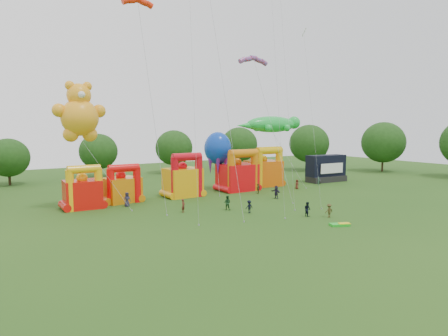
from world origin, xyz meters
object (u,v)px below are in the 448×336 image
spectator_0 (127,199)px  teddy_bear_kite (95,150)px  bouncy_castle_2 (183,180)px  spectator_4 (258,189)px  bouncy_castle_0 (83,192)px  octopus_kite (218,162)px  stage_trailer (326,169)px  gecko_kite (281,144)px

spectator_0 → teddy_bear_kite: bearing=175.0°
bouncy_castle_2 → teddy_bear_kite: size_ratio=0.41×
bouncy_castle_2 → spectator_4: bearing=-19.6°
bouncy_castle_0 → spectator_4: 26.13m
octopus_kite → stage_trailer: bearing=-4.8°
bouncy_castle_2 → octopus_kite: (7.24, 1.88, 2.22)m
spectator_4 → gecko_kite: bearing=-176.6°
octopus_kite → spectator_0: size_ratio=5.09×
bouncy_castle_0 → stage_trailer: size_ratio=0.71×
bouncy_castle_2 → spectator_4: (11.06, -3.95, -1.73)m
stage_trailer → octopus_kite: 23.07m
stage_trailer → teddy_bear_kite: size_ratio=0.50×
octopus_kite → bouncy_castle_0: bearing=-172.7°
teddy_bear_kite → spectator_0: teddy_bear_kite is taller
stage_trailer → teddy_bear_kite: 44.02m
stage_trailer → teddy_bear_kite: (-43.64, -2.62, 5.13)m
gecko_kite → stage_trailer: bearing=-0.9°
stage_trailer → bouncy_castle_0: bearing=-178.9°
gecko_kite → spectator_0: (-28.78, -2.90, -6.45)m
stage_trailer → gecko_kite: size_ratio=0.58×
spectator_0 → stage_trailer: bearing=0.5°
bouncy_castle_0 → gecko_kite: 34.37m
bouncy_castle_0 → octopus_kite: size_ratio=0.59×
gecko_kite → spectator_0: 29.64m
teddy_bear_kite → spectator_0: 7.67m
stage_trailer → gecko_kite: (-11.01, 0.17, 4.95)m
stage_trailer → spectator_4: 19.51m
bouncy_castle_0 → bouncy_castle_2: 14.89m
bouncy_castle_2 → gecko_kite: 19.72m
teddy_bear_kite → octopus_kite: size_ratio=1.67×
teddy_bear_kite → spectator_0: size_ratio=8.51×
stage_trailer → teddy_bear_kite: teddy_bear_kite is taller
stage_trailer → spectator_4: stage_trailer is taller
stage_trailer → spectator_4: size_ratio=5.08×
bouncy_castle_2 → stage_trailer: 30.11m
spectator_0 → bouncy_castle_2: bearing=12.7°
gecko_kite → octopus_kite: (-11.87, 1.77, -2.65)m
teddy_bear_kite → spectator_0: (3.85, -0.11, -6.63)m
teddy_bear_kite → spectator_4: bearing=-3.0°
spectator_4 → bouncy_castle_0: bearing=-30.0°
bouncy_castle_0 → teddy_bear_kite: (1.33, -1.74, 5.39)m
bouncy_castle_0 → gecko_kite: (33.96, 1.05, 5.21)m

